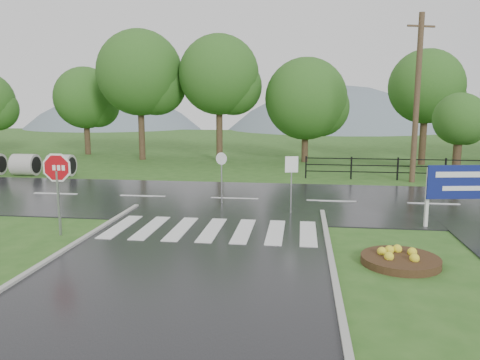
# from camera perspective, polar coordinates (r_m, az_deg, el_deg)

# --- Properties ---
(ground) EXTENTS (120.00, 120.00, 0.00)m
(ground) POSITION_cam_1_polar(r_m,az_deg,el_deg) (10.25, -8.88, -13.75)
(ground) COLOR #2D591D
(ground) RESTS_ON ground
(main_road) EXTENTS (90.00, 8.00, 0.04)m
(main_road) POSITION_cam_1_polar(r_m,az_deg,el_deg) (19.64, -0.67, -2.38)
(main_road) COLOR black
(main_road) RESTS_ON ground
(crosswalk) EXTENTS (6.50, 2.80, 0.02)m
(crosswalk) POSITION_cam_1_polar(r_m,az_deg,el_deg) (14.83, -3.43, -6.06)
(crosswalk) COLOR silver
(crosswalk) RESTS_ON ground
(fence_west) EXTENTS (9.58, 0.08, 1.20)m
(fence_west) POSITION_cam_1_polar(r_m,az_deg,el_deg) (25.73, 18.68, 1.57)
(fence_west) COLOR black
(fence_west) RESTS_ON ground
(hills) EXTENTS (102.00, 48.00, 48.00)m
(hills) POSITION_cam_1_polar(r_m,az_deg,el_deg) (76.57, 7.86, -5.47)
(hills) COLOR slate
(hills) RESTS_ON ground
(treeline) EXTENTS (83.20, 5.20, 10.00)m
(treeline) POSITION_cam_1_polar(r_m,az_deg,el_deg) (33.31, 4.47, 2.47)
(treeline) COLOR #25551A
(treeline) RESTS_ON ground
(culvert_pipes) EXTENTS (7.60, 1.20, 1.20)m
(culvert_pipes) POSITION_cam_1_polar(r_m,az_deg,el_deg) (29.23, -26.44, 1.72)
(culvert_pipes) COLOR #9E9B93
(culvert_pipes) RESTS_ON ground
(stop_sign) EXTENTS (1.20, 0.08, 2.69)m
(stop_sign) POSITION_cam_1_polar(r_m,az_deg,el_deg) (15.05, -21.41, 0.58)
(stop_sign) COLOR #939399
(stop_sign) RESTS_ON ground
(estate_billboard) EXTENTS (2.34, 0.45, 2.07)m
(estate_billboard) POSITION_cam_1_polar(r_m,az_deg,el_deg) (16.44, 25.61, -0.58)
(estate_billboard) COLOR silver
(estate_billboard) RESTS_ON ground
(flower_bed) EXTENTS (1.95, 1.95, 0.39)m
(flower_bed) POSITION_cam_1_polar(r_m,az_deg,el_deg) (12.56, 18.98, -9.06)
(flower_bed) COLOR #332111
(flower_bed) RESTS_ON ground
(reg_sign_small) EXTENTS (0.46, 0.12, 2.12)m
(reg_sign_small) POSITION_cam_1_polar(r_m,az_deg,el_deg) (16.84, 6.29, 0.80)
(reg_sign_small) COLOR #939399
(reg_sign_small) RESTS_ON ground
(reg_sign_round) EXTENTS (0.46, 0.18, 2.08)m
(reg_sign_round) POSITION_cam_1_polar(r_m,az_deg,el_deg) (18.49, -2.27, 1.07)
(reg_sign_round) COLOR #939399
(reg_sign_round) RESTS_ON ground
(utility_pole_east) EXTENTS (1.42, 0.59, 8.33)m
(utility_pole_east) POSITION_cam_1_polar(r_m,az_deg,el_deg) (25.17, 20.76, 9.31)
(utility_pole_east) COLOR #473523
(utility_pole_east) RESTS_ON ground
(entrance_tree_left) EXTENTS (2.79, 2.79, 4.55)m
(entrance_tree_left) POSITION_cam_1_polar(r_m,az_deg,el_deg) (27.83, 25.20, 6.69)
(entrance_tree_left) COLOR #3D2B1C
(entrance_tree_left) RESTS_ON ground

